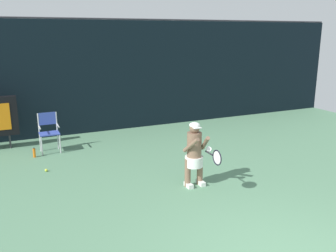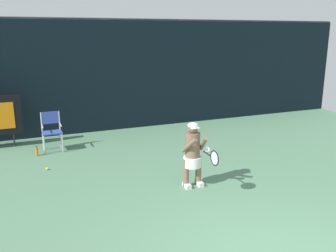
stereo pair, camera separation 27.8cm
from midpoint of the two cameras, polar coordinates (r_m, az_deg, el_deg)
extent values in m
cube|color=black|center=(12.30, -9.02, 7.64)|extent=(18.00, 0.12, 3.60)
cylinder|color=#38383D|center=(12.23, -9.37, 16.18)|extent=(18.00, 0.05, 0.05)
cylinder|color=#2D2D33|center=(11.40, -24.06, -2.20)|extent=(0.05, 0.05, 0.40)
cylinder|color=#B7B7BC|center=(10.39, -19.81, -2.99)|extent=(0.04, 0.04, 0.52)
cylinder|color=#B7B7BC|center=(10.43, -17.20, -2.70)|extent=(0.04, 0.04, 0.52)
cylinder|color=#B7B7BC|center=(10.77, -20.01, -2.39)|extent=(0.04, 0.04, 0.52)
cylinder|color=#B7B7BC|center=(10.82, -17.50, -2.12)|extent=(0.04, 0.04, 0.52)
cube|color=#35489F|center=(10.53, -18.75, -1.11)|extent=(0.52, 0.44, 0.03)
cylinder|color=#B7B7BC|center=(10.64, -20.26, 0.39)|extent=(0.04, 0.04, 0.56)
cylinder|color=#B7B7BC|center=(10.68, -17.71, 0.66)|extent=(0.04, 0.04, 0.56)
cube|color=#35489F|center=(10.63, -19.03, 1.10)|extent=(0.48, 0.02, 0.34)
cylinder|color=#B7B7BC|center=(10.46, -20.14, -0.17)|extent=(0.04, 0.44, 0.04)
cylinder|color=#B7B7BC|center=(10.50, -17.55, 0.10)|extent=(0.04, 0.44, 0.04)
cylinder|color=orange|center=(10.35, -20.87, -3.95)|extent=(0.07, 0.07, 0.24)
cylinder|color=black|center=(10.31, -20.94, -3.26)|extent=(0.03, 0.03, 0.03)
cube|color=white|center=(7.91, 2.20, -9.22)|extent=(0.11, 0.26, 0.09)
cube|color=white|center=(8.04, 4.13, -8.84)|extent=(0.11, 0.26, 0.09)
cylinder|color=brown|center=(7.85, 2.05, -7.30)|extent=(0.13, 0.13, 0.62)
cylinder|color=brown|center=(7.98, 3.99, -6.95)|extent=(0.13, 0.13, 0.62)
cylinder|color=white|center=(7.83, 3.05, -5.53)|extent=(0.39, 0.39, 0.22)
cylinder|color=brown|center=(7.71, 3.09, -3.04)|extent=(0.31, 0.31, 0.56)
sphere|color=brown|center=(7.61, 3.12, -0.31)|extent=(0.22, 0.22, 0.22)
ellipsoid|color=white|center=(7.59, 3.13, 0.13)|extent=(0.22, 0.22, 0.12)
cube|color=white|center=(7.52, 3.48, -0.28)|extent=(0.17, 0.12, 0.02)
cylinder|color=brown|center=(7.48, 2.56, -3.00)|extent=(0.19, 0.46, 0.40)
cylinder|color=brown|center=(7.63, 4.77, -2.68)|extent=(0.19, 0.46, 0.40)
cylinder|color=white|center=(7.57, 5.33, -3.66)|extent=(0.13, 0.13, 0.11)
cylinder|color=black|center=(7.50, 5.36, -4.25)|extent=(0.03, 0.28, 0.03)
torus|color=black|center=(7.25, 6.57, -4.94)|extent=(0.02, 0.31, 0.31)
ellipsoid|color=silver|center=(7.25, 6.57, -4.94)|extent=(0.01, 0.26, 0.26)
sphere|color=#CCDB3D|center=(9.25, -19.30, -6.53)|extent=(0.07, 0.07, 0.07)
camera|label=1|loc=(0.14, -91.57, -0.40)|focal=39.07mm
camera|label=2|loc=(0.14, 88.43, 0.40)|focal=39.07mm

